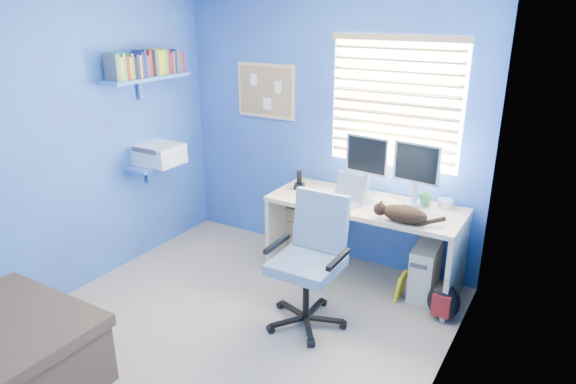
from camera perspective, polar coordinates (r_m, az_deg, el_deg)
The scene contains 21 objects.
floor at distance 4.06m, azimuth -6.75°, elevation -15.11°, with size 3.00×3.20×0.00m, color tan.
wall_back at distance 4.81m, azimuth 4.28°, elevation 7.02°, with size 3.00×0.01×2.50m, color #3747A1.
wall_left at distance 4.55m, azimuth -22.72°, elevation 4.77°, with size 0.01×3.20×2.50m, color #3747A1.
wall_right at distance 2.87m, azimuth 16.82°, elevation -2.90°, with size 0.01×3.20×2.50m, color #3747A1.
desk at distance 4.58m, azimuth 8.36°, elevation -5.50°, with size 1.66×0.65×0.74m, color tan.
laptop at distance 4.36m, azimuth 5.89°, elevation 0.11°, with size 0.33×0.26×0.22m, color silver.
monitor_left at distance 4.54m, azimuth 8.81°, elevation 2.93°, with size 0.40×0.12×0.54m, color silver.
monitor_right at distance 4.39m, azimuth 14.08°, elevation 1.96°, with size 0.40×0.12×0.54m, color silver.
phone at distance 4.70m, azimuth 1.27°, elevation 1.39°, with size 0.09×0.11×0.17m, color black.
mug at distance 4.45m, azimuth 15.01°, elevation -0.91°, with size 0.10×0.09×0.10m, color #328A47.
cd_spindle at distance 4.47m, azimuth 17.12°, elevation -1.22°, with size 0.13×0.13×0.07m, color silver.
cat at distance 4.08m, azimuth 12.79°, elevation -2.39°, with size 0.36×0.19×0.13m, color black.
tower_pc at distance 4.54m, azimuth 14.99°, elevation -8.29°, with size 0.19×0.44×0.45m, color beige.
drawer_boxes at distance 4.96m, azimuth 2.16°, elevation -4.46°, with size 0.35×0.28×0.54m, color tan.
yellow_book at distance 4.45m, azimuth 12.38°, elevation -10.19°, with size 0.03×0.17×0.24m, color yellow.
backpack at distance 4.27m, azimuth 16.90°, elevation -11.55°, with size 0.26×0.19×0.30m, color black.
bed_corner at distance 3.84m, azimuth -28.18°, elevation -15.45°, with size 1.03×0.73×0.49m, color brown.
office_chair at distance 3.96m, azimuth 2.39°, elevation -9.48°, with size 0.59×0.59×1.01m.
window_blinds at distance 4.47m, azimuth 11.76°, elevation 9.61°, with size 1.15×0.05×1.10m.
corkboard at distance 5.05m, azimuth -2.47°, elevation 11.16°, with size 0.64×0.02×0.52m.
wall_shelves at distance 4.87m, azimuth -14.94°, elevation 8.81°, with size 0.42×0.90×1.05m.
Camera 1 is at (2.08, -2.60, 2.33)m, focal length 32.00 mm.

